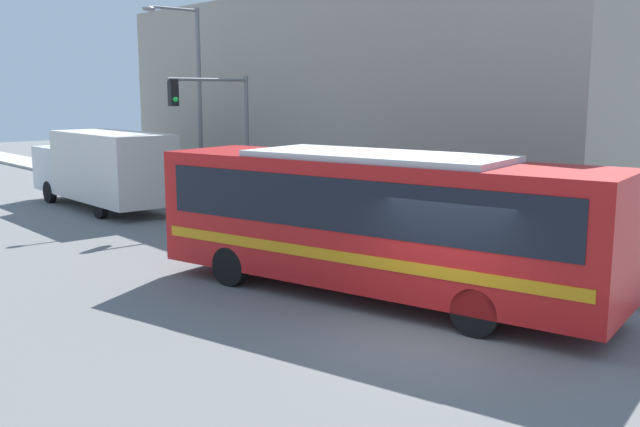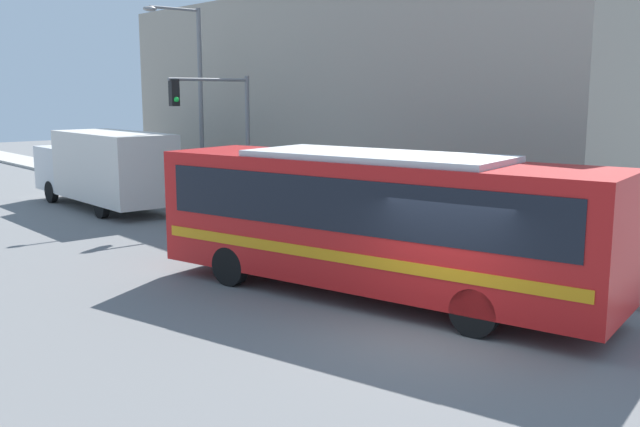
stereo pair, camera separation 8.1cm
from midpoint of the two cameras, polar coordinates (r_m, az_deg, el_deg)
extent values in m
plane|color=slate|center=(13.71, 9.33, -9.68)|extent=(120.00, 120.00, 0.00)
cube|color=#B7B2A8|center=(32.60, -11.62, 1.65)|extent=(2.41, 70.00, 0.15)
cube|color=#9E9384|center=(29.08, 2.40, 8.96)|extent=(6.00, 23.96, 8.31)
cube|color=red|center=(15.69, 4.55, -0.52)|extent=(4.99, 10.84, 2.69)
cube|color=black|center=(15.61, 4.57, 1.23)|extent=(4.83, 10.03, 1.11)
cube|color=orange|center=(15.80, 4.52, -2.64)|extent=(4.93, 10.44, 0.24)
cube|color=silver|center=(15.50, 4.62, 4.56)|extent=(3.67, 6.18, 0.16)
cylinder|color=black|center=(18.69, -2.27, -2.83)|extent=(0.49, 0.98, 0.94)
cylinder|color=black|center=(16.97, -7.05, -4.19)|extent=(0.49, 0.98, 0.94)
cylinder|color=black|center=(15.78, 15.77, -5.55)|extent=(0.49, 0.98, 0.94)
cylinder|color=black|center=(13.71, 12.44, -7.72)|extent=(0.49, 0.98, 0.94)
cube|color=silver|center=(28.27, -16.11, 3.66)|extent=(2.41, 6.01, 2.57)
cube|color=silver|center=(32.12, -19.22, 3.50)|extent=(2.29, 2.34, 1.82)
cylinder|color=black|center=(31.47, -20.62, 1.63)|extent=(0.25, 0.90, 0.90)
cylinder|color=black|center=(26.98, -17.00, 0.59)|extent=(0.25, 0.90, 0.90)
cylinder|color=#999999|center=(19.35, 11.86, -2.68)|extent=(0.27, 0.27, 0.57)
sphere|color=#999999|center=(19.27, 11.90, -1.61)|extent=(0.26, 0.26, 0.26)
cylinder|color=#999999|center=(19.25, 12.22, -2.67)|extent=(0.12, 0.16, 0.12)
cylinder|color=slate|center=(26.56, -5.70, 5.56)|extent=(0.16, 0.16, 4.94)
cylinder|color=slate|center=(25.61, -8.77, 10.54)|extent=(3.20, 0.11, 0.11)
cube|color=black|center=(24.89, -11.51, 9.45)|extent=(0.30, 0.24, 0.90)
sphere|color=#19D83F|center=(24.77, -11.33, 8.94)|extent=(0.18, 0.18, 0.18)
cylinder|color=slate|center=(22.48, 2.09, -0.01)|extent=(0.06, 0.06, 1.15)
cylinder|color=#4C4C51|center=(22.37, 2.10, 1.72)|extent=(0.14, 0.14, 0.22)
cylinder|color=slate|center=(29.38, -9.43, 8.49)|extent=(0.18, 0.18, 7.63)
cylinder|color=slate|center=(29.01, -11.48, 15.76)|extent=(2.10, 0.11, 0.11)
ellipsoid|color=gray|center=(28.50, -13.38, 15.65)|extent=(0.56, 0.28, 0.20)
cylinder|color=#23283D|center=(24.66, -0.34, 0.42)|extent=(0.28, 0.28, 0.78)
cylinder|color=#338C4C|center=(24.55, -0.34, 2.07)|extent=(0.34, 0.34, 0.65)
sphere|color=tan|center=(24.50, -0.34, 3.08)|extent=(0.21, 0.21, 0.21)
camera|label=1|loc=(0.04, -89.88, 0.02)|focal=40.00mm
camera|label=2|loc=(0.04, 90.12, -0.02)|focal=40.00mm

